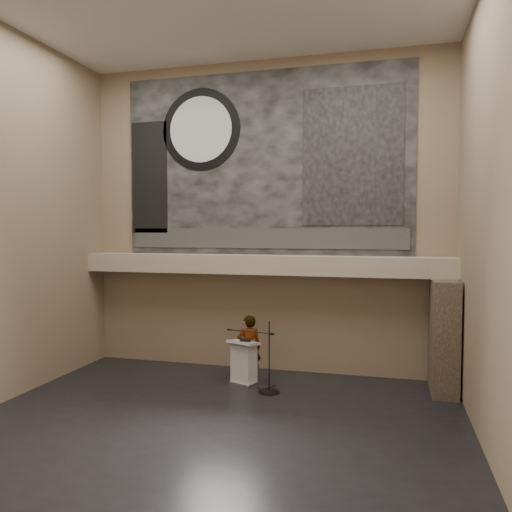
# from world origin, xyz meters

# --- Properties ---
(floor) EXTENTS (10.00, 10.00, 0.00)m
(floor) POSITION_xyz_m (0.00, 0.00, 0.00)
(floor) COLOR black
(floor) RESTS_ON ground
(wall_back) EXTENTS (10.00, 0.02, 8.50)m
(wall_back) POSITION_xyz_m (0.00, 4.00, 4.25)
(wall_back) COLOR #856F54
(wall_back) RESTS_ON floor
(wall_front) EXTENTS (10.00, 0.02, 8.50)m
(wall_front) POSITION_xyz_m (0.00, -4.00, 4.25)
(wall_front) COLOR #856F54
(wall_front) RESTS_ON floor
(wall_left) EXTENTS (0.02, 8.00, 8.50)m
(wall_left) POSITION_xyz_m (-5.00, 0.00, 4.25)
(wall_left) COLOR #856F54
(wall_left) RESTS_ON floor
(wall_right) EXTENTS (0.02, 8.00, 8.50)m
(wall_right) POSITION_xyz_m (5.00, 0.00, 4.25)
(wall_right) COLOR #856F54
(wall_right) RESTS_ON floor
(soffit) EXTENTS (10.00, 0.80, 0.50)m
(soffit) POSITION_xyz_m (0.00, 3.60, 2.95)
(soffit) COLOR tan
(soffit) RESTS_ON wall_back
(sprinkler_left) EXTENTS (0.04, 0.04, 0.06)m
(sprinkler_left) POSITION_xyz_m (-1.60, 3.55, 2.67)
(sprinkler_left) COLOR #B2893D
(sprinkler_left) RESTS_ON soffit
(sprinkler_right) EXTENTS (0.04, 0.04, 0.06)m
(sprinkler_right) POSITION_xyz_m (1.90, 3.55, 2.67)
(sprinkler_right) COLOR #B2893D
(sprinkler_right) RESTS_ON soffit
(banner) EXTENTS (8.00, 0.05, 5.00)m
(banner) POSITION_xyz_m (0.00, 3.97, 5.70)
(banner) COLOR black
(banner) RESTS_ON wall_back
(banner_text_strip) EXTENTS (7.76, 0.02, 0.55)m
(banner_text_strip) POSITION_xyz_m (0.00, 3.93, 3.65)
(banner_text_strip) COLOR #303030
(banner_text_strip) RESTS_ON banner
(banner_clock_rim) EXTENTS (2.30, 0.02, 2.30)m
(banner_clock_rim) POSITION_xyz_m (-1.80, 3.93, 6.70)
(banner_clock_rim) COLOR black
(banner_clock_rim) RESTS_ON banner
(banner_clock_face) EXTENTS (1.84, 0.02, 1.84)m
(banner_clock_face) POSITION_xyz_m (-1.80, 3.91, 6.70)
(banner_clock_face) COLOR silver
(banner_clock_face) RESTS_ON banner
(banner_building_print) EXTENTS (2.60, 0.02, 3.60)m
(banner_building_print) POSITION_xyz_m (2.40, 3.93, 5.80)
(banner_building_print) COLOR black
(banner_building_print) RESTS_ON banner
(banner_brick_print) EXTENTS (1.10, 0.02, 3.20)m
(banner_brick_print) POSITION_xyz_m (-3.40, 3.93, 5.40)
(banner_brick_print) COLOR black
(banner_brick_print) RESTS_ON banner
(stone_pier) EXTENTS (0.60, 1.40, 2.70)m
(stone_pier) POSITION_xyz_m (4.65, 3.15, 1.35)
(stone_pier) COLOR #3D3025
(stone_pier) RESTS_ON floor
(lectern) EXTENTS (0.85, 0.73, 1.13)m
(lectern) POSITION_xyz_m (-0.13, 2.49, 0.55)
(lectern) COLOR silver
(lectern) RESTS_ON floor
(binder) EXTENTS (0.32, 0.28, 0.04)m
(binder) POSITION_xyz_m (-0.09, 2.49, 1.12)
(binder) COLOR black
(binder) RESTS_ON lectern
(papers) EXTENTS (0.27, 0.32, 0.00)m
(papers) POSITION_xyz_m (-0.30, 2.46, 1.10)
(papers) COLOR silver
(papers) RESTS_ON lectern
(speaker_person) EXTENTS (0.73, 0.62, 1.70)m
(speaker_person) POSITION_xyz_m (-0.09, 2.84, 0.85)
(speaker_person) COLOR beige
(speaker_person) RESTS_ON floor
(mic_stand) EXTENTS (1.37, 0.52, 1.71)m
(mic_stand) POSITION_xyz_m (0.59, 2.08, 0.24)
(mic_stand) COLOR black
(mic_stand) RESTS_ON floor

